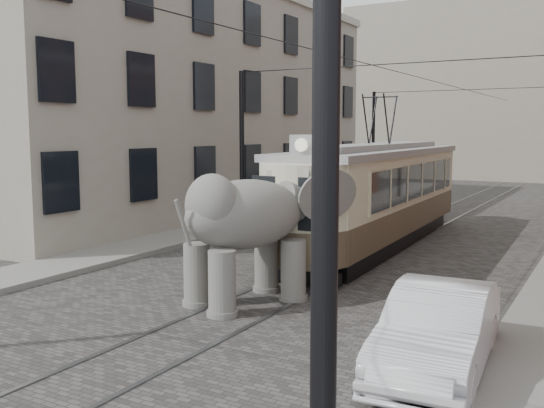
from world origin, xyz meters
The scene contains 9 objects.
ground centered at (0.00, 0.00, 0.00)m, with size 120.00×120.00×0.00m, color #474341.
tram_rails centered at (0.00, 0.00, 0.01)m, with size 1.54×80.00×0.02m, color slate, non-canonical shape.
sidewalk_left centered at (-6.50, 0.00, 0.07)m, with size 2.00×60.00×0.15m, color slate.
stucco_building centered at (-11.00, 10.00, 5.00)m, with size 7.00×24.00×10.00m, color gray.
distant_block centered at (0.00, 40.00, 7.00)m, with size 28.00×10.00×14.00m, color gray.
catenary centered at (-0.20, 5.00, 3.00)m, with size 11.00×30.20×6.00m, color black, non-canonical shape.
tram centered at (-0.10, 5.70, 2.46)m, with size 2.56×12.42×4.93m, color beige, non-canonical shape.
elephant centered at (-0.23, -2.31, 1.52)m, with size 2.74×4.98×3.05m, color #65635E, non-canonical shape.
parked_car centered at (4.50, -4.19, 0.68)m, with size 1.46×4.15×1.37m, color silver.
Camera 1 is at (6.85, -13.60, 3.78)m, focal length 40.69 mm.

